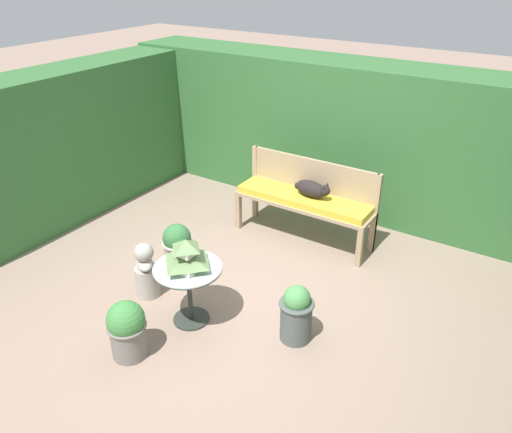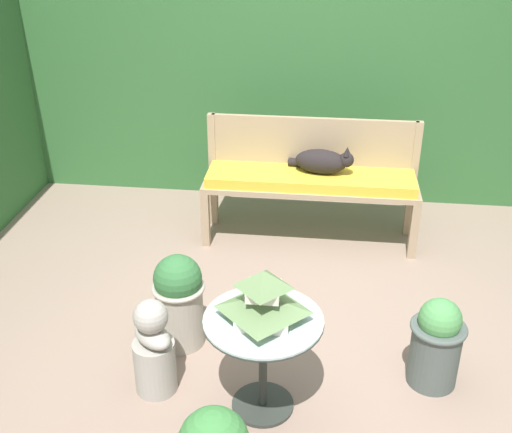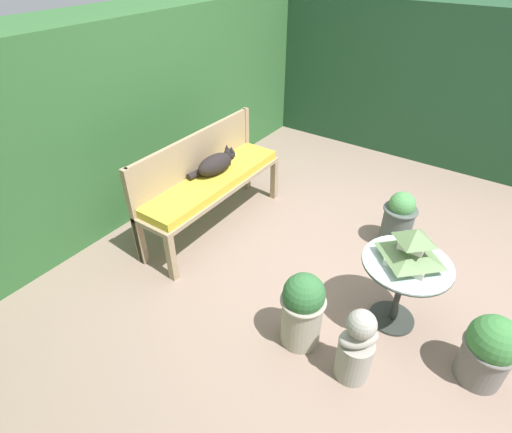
# 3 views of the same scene
# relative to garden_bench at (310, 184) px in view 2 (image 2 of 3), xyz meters

# --- Properties ---
(ground) EXTENTS (30.00, 30.00, 0.00)m
(ground) POSITION_rel_garden_bench_xyz_m (0.03, -1.25, -0.48)
(ground) COLOR gray
(foliage_hedge_back) EXTENTS (6.40, 0.83, 1.84)m
(foliage_hedge_back) POSITION_rel_garden_bench_xyz_m (0.03, 1.19, 0.44)
(foliage_hedge_back) COLOR #336633
(foliage_hedge_back) RESTS_ON ground
(garden_bench) EXTENTS (1.62, 0.43, 0.56)m
(garden_bench) POSITION_rel_garden_bench_xyz_m (0.00, 0.00, 0.00)
(garden_bench) COLOR tan
(garden_bench) RESTS_ON ground
(bench_backrest) EXTENTS (1.62, 0.06, 0.93)m
(bench_backrest) POSITION_rel_garden_bench_xyz_m (0.00, 0.19, 0.20)
(bench_backrest) COLOR tan
(bench_backrest) RESTS_ON ground
(cat) EXTENTS (0.49, 0.26, 0.21)m
(cat) POSITION_rel_garden_bench_xyz_m (0.08, 0.03, 0.17)
(cat) COLOR black
(cat) RESTS_ON garden_bench
(patio_table) EXTENTS (0.61, 0.61, 0.58)m
(patio_table) POSITION_rel_garden_bench_xyz_m (-0.16, -1.85, -0.03)
(patio_table) COLOR #2D332D
(patio_table) RESTS_ON ground
(pagoda_birdhouse) EXTENTS (0.35, 0.35, 0.28)m
(pagoda_birdhouse) POSITION_rel_garden_bench_xyz_m (-0.16, -1.85, 0.21)
(pagoda_birdhouse) COLOR silver
(pagoda_birdhouse) RESTS_ON patio_table
(garden_bust) EXTENTS (0.29, 0.29, 0.58)m
(garden_bust) POSITION_rel_garden_bench_xyz_m (-0.76, -1.78, -0.21)
(garden_bust) COLOR #A39E93
(garden_bust) RESTS_ON ground
(potted_plant_table_far) EXTENTS (0.31, 0.31, 0.54)m
(potted_plant_table_far) POSITION_rel_garden_bench_xyz_m (0.76, -1.54, -0.21)
(potted_plant_table_far) COLOR #4C5651
(potted_plant_table_far) RESTS_ON ground
(potted_plant_bench_right) EXTENTS (0.31, 0.31, 0.60)m
(potted_plant_bench_right) POSITION_rel_garden_bench_xyz_m (-0.71, -1.36, -0.17)
(potted_plant_bench_right) COLOR #ADA393
(potted_plant_bench_right) RESTS_ON ground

